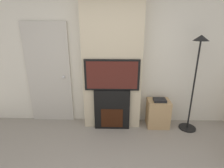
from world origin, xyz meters
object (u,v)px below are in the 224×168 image
(fireplace, at_px, (112,109))
(floor_lamp, at_px, (197,68))
(media_stand, at_px, (158,113))
(television, at_px, (112,75))

(fireplace, distance_m, floor_lamp, 1.74)
(floor_lamp, distance_m, media_stand, 1.13)
(television, height_order, media_stand, television)
(fireplace, bearing_deg, floor_lamp, -0.26)
(television, xyz_separation_m, floor_lamp, (1.52, -0.00, 0.14))
(fireplace, relative_size, media_stand, 1.32)
(media_stand, bearing_deg, floor_lamp, -8.95)
(fireplace, xyz_separation_m, media_stand, (0.93, 0.09, -0.11))
(floor_lamp, bearing_deg, fireplace, 179.74)
(television, distance_m, media_stand, 1.24)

